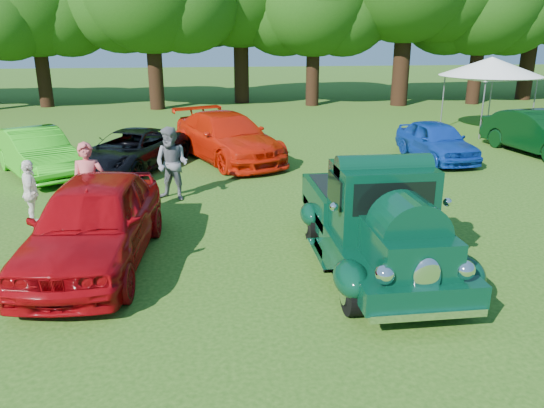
{
  "coord_description": "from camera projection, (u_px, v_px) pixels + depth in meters",
  "views": [
    {
      "loc": [
        -1.26,
        -8.37,
        4.24
      ],
      "look_at": [
        -0.05,
        1.16,
        1.1
      ],
      "focal_mm": 35.0,
      "sensor_mm": 36.0,
      "label": 1
    }
  ],
  "objects": [
    {
      "name": "ground",
      "position": [
        283.0,
        283.0,
        9.36
      ],
      "size": [
        120.0,
        120.0,
        0.0
      ],
      "primitive_type": "plane",
      "color": "#234C11",
      "rests_on": "ground"
    },
    {
      "name": "hero_pickup",
      "position": [
        376.0,
        222.0,
        9.82
      ],
      "size": [
        2.39,
        5.14,
        2.01
      ],
      "color": "black",
      "rests_on": "ground"
    },
    {
      "name": "red_convertible",
      "position": [
        94.0,
        222.0,
        9.91
      ],
      "size": [
        2.36,
        5.05,
        1.67
      ],
      "primitive_type": "imported",
      "rotation": [
        0.0,
        0.0,
        -0.08
      ],
      "color": "#9A060C",
      "rests_on": "ground"
    },
    {
      "name": "back_car_lime",
      "position": [
        37.0,
        153.0,
        16.16
      ],
      "size": [
        3.56,
        4.48,
        1.43
      ],
      "primitive_type": "imported",
      "rotation": [
        0.0,
        0.0,
        0.55
      ],
      "color": "green",
      "rests_on": "ground"
    },
    {
      "name": "back_car_black",
      "position": [
        131.0,
        151.0,
        16.73
      ],
      "size": [
        3.87,
        5.07,
        1.28
      ],
      "primitive_type": "imported",
      "rotation": [
        0.0,
        0.0,
        -0.44
      ],
      "color": "black",
      "rests_on": "ground"
    },
    {
      "name": "back_car_orange",
      "position": [
        227.0,
        137.0,
        18.06
      ],
      "size": [
        4.23,
        5.91,
        1.59
      ],
      "primitive_type": "imported",
      "rotation": [
        0.0,
        0.0,
        0.41
      ],
      "color": "red",
      "rests_on": "ground"
    },
    {
      "name": "back_car_blue",
      "position": [
        436.0,
        141.0,
        18.17
      ],
      "size": [
        1.84,
        3.98,
        1.32
      ],
      "primitive_type": "imported",
      "rotation": [
        0.0,
        0.0,
        0.07
      ],
      "color": "#0E339E",
      "rests_on": "ground"
    },
    {
      "name": "back_car_green",
      "position": [
        541.0,
        133.0,
        18.94
      ],
      "size": [
        2.36,
        4.87,
        1.54
      ],
      "primitive_type": "imported",
      "rotation": [
        0.0,
        0.0,
        0.16
      ],
      "color": "black",
      "rests_on": "ground"
    },
    {
      "name": "spectator_pink",
      "position": [
        89.0,
        186.0,
        11.68
      ],
      "size": [
        0.74,
        0.51,
        1.96
      ],
      "primitive_type": "imported",
      "rotation": [
        0.0,
        0.0,
        0.06
      ],
      "color": "#CE5456",
      "rests_on": "ground"
    },
    {
      "name": "spectator_grey",
      "position": [
        172.0,
        164.0,
        13.72
      ],
      "size": [
        1.16,
        1.07,
        1.92
      ],
      "primitive_type": "imported",
      "rotation": [
        0.0,
        0.0,
        -0.46
      ],
      "color": "slate",
      "rests_on": "ground"
    },
    {
      "name": "spectator_white",
      "position": [
        31.0,
        193.0,
        11.92
      ],
      "size": [
        0.61,
        0.96,
        1.53
      ],
      "primitive_type": "imported",
      "rotation": [
        0.0,
        0.0,
        1.85
      ],
      "color": "white",
      "rests_on": "ground"
    },
    {
      "name": "canopy_tent",
      "position": [
        491.0,
        67.0,
        22.6
      ],
      "size": [
        5.05,
        5.05,
        3.2
      ],
      "rotation": [
        0.0,
        0.0,
        0.21
      ],
      "color": "white",
      "rests_on": "ground"
    }
  ]
}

